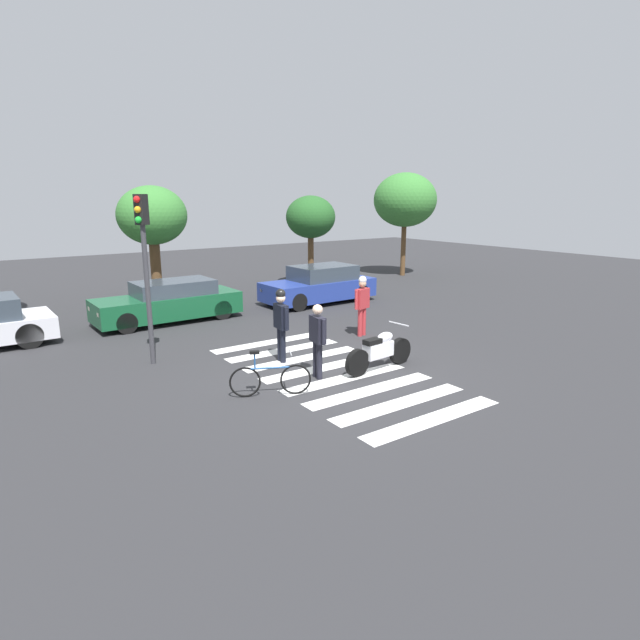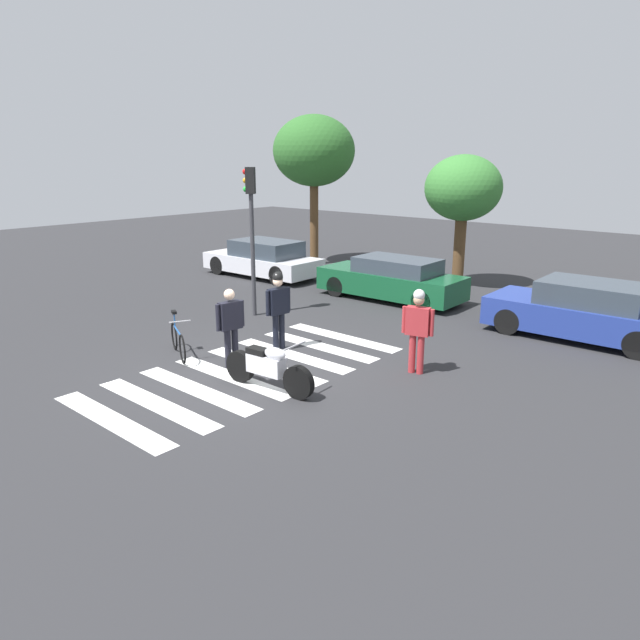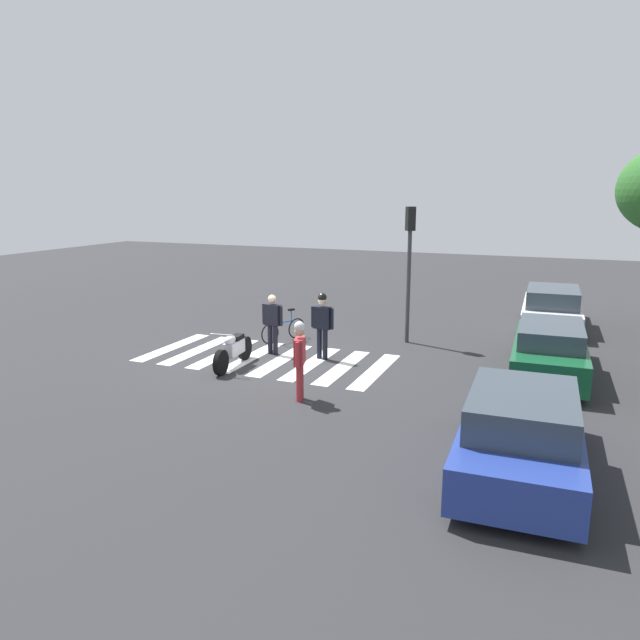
% 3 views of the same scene
% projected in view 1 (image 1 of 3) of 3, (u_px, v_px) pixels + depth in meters
% --- Properties ---
extents(ground_plane, '(60.00, 60.00, 0.00)m').
position_uv_depth(ground_plane, '(333.00, 373.00, 12.15)').
color(ground_plane, '#2B2B2D').
extents(police_motorcycle, '(2.13, 0.62, 1.04)m').
position_uv_depth(police_motorcycle, '(379.00, 351.00, 12.28)').
color(police_motorcycle, black).
rests_on(police_motorcycle, ground_plane).
extents(leaning_bicycle, '(1.54, 0.78, 0.99)m').
position_uv_depth(leaning_bicycle, '(270.00, 379.00, 10.69)').
color(leaning_bicycle, black).
rests_on(leaning_bicycle, ground_plane).
extents(officer_on_foot, '(0.26, 0.69, 1.85)m').
position_uv_depth(officer_on_foot, '(281.00, 320.00, 12.75)').
color(officer_on_foot, black).
rests_on(officer_on_foot, ground_plane).
extents(officer_by_motorcycle, '(0.27, 0.68, 1.71)m').
position_uv_depth(officer_by_motorcycle, '(318.00, 336.00, 11.62)').
color(officer_by_motorcycle, black).
rests_on(officer_by_motorcycle, ground_plane).
extents(pedestrian_bystander, '(0.65, 0.32, 1.79)m').
position_uv_depth(pedestrian_bystander, '(362.00, 301.00, 15.20)').
color(pedestrian_bystander, '#B22D33').
rests_on(pedestrian_bystander, ground_plane).
extents(crosswalk_stripes, '(3.31, 6.75, 0.01)m').
position_uv_depth(crosswalk_stripes, '(333.00, 373.00, 12.15)').
color(crosswalk_stripes, silver).
rests_on(crosswalk_stripes, ground_plane).
extents(car_green_compact, '(4.69, 1.81, 1.35)m').
position_uv_depth(car_green_compact, '(169.00, 302.00, 17.02)').
color(car_green_compact, black).
rests_on(car_green_compact, ground_plane).
extents(car_blue_hatchback, '(4.46, 1.96, 1.44)m').
position_uv_depth(car_blue_hatchback, '(320.00, 285.00, 20.07)').
color(car_blue_hatchback, black).
rests_on(car_blue_hatchback, ground_plane).
extents(traffic_light_pole, '(0.35, 0.34, 4.09)m').
position_uv_depth(traffic_light_pole, '(144.00, 252.00, 12.20)').
color(traffic_light_pole, '#38383D').
rests_on(traffic_light_pole, ground_plane).
extents(street_tree_mid, '(2.56, 2.56, 4.45)m').
position_uv_depth(street_tree_mid, '(152.00, 217.00, 19.24)').
color(street_tree_mid, brown).
rests_on(street_tree_mid, ground_plane).
extents(street_tree_far, '(2.23, 2.23, 4.09)m').
position_uv_depth(street_tree_far, '(311.00, 218.00, 23.27)').
color(street_tree_far, brown).
rests_on(street_tree_far, ground_plane).
extents(street_tree_end, '(3.19, 3.19, 5.23)m').
position_uv_depth(street_tree_end, '(405.00, 200.00, 26.34)').
color(street_tree_end, brown).
rests_on(street_tree_end, ground_plane).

